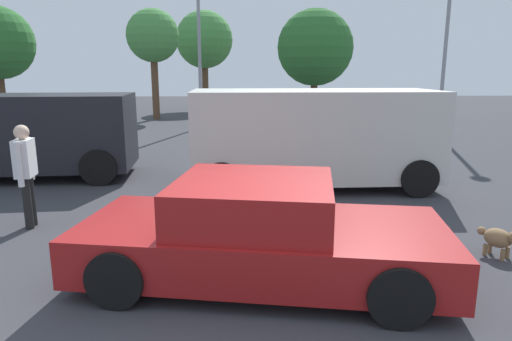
# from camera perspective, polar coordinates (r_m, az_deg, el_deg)

# --- Properties ---
(ground_plane) EXTENTS (80.00, 80.00, 0.00)m
(ground_plane) POSITION_cam_1_polar(r_m,az_deg,el_deg) (5.46, -0.71, -14.49)
(ground_plane) COLOR #38383D
(sedan_foreground) EXTENTS (4.55, 2.54, 1.23)m
(sedan_foreground) POSITION_cam_1_polar(r_m,az_deg,el_deg) (5.46, 0.51, -7.95)
(sedan_foreground) COLOR maroon
(sedan_foreground) RESTS_ON ground_plane
(dog) EXTENTS (0.45, 0.54, 0.44)m
(dog) POSITION_cam_1_polar(r_m,az_deg,el_deg) (6.95, 28.55, -7.52)
(dog) COLOR olive
(dog) RESTS_ON ground_plane
(van_white) EXTENTS (5.15, 2.25, 2.07)m
(van_white) POSITION_cam_1_polar(r_m,az_deg,el_deg) (9.77, 7.30, 4.45)
(van_white) COLOR silver
(van_white) RESTS_ON ground_plane
(suv_dark) EXTENTS (4.78, 2.35, 1.94)m
(suv_dark) POSITION_cam_1_polar(r_m,az_deg,el_deg) (11.74, -26.76, 4.25)
(suv_dark) COLOR black
(suv_dark) RESTS_ON ground_plane
(pedestrian) EXTENTS (0.28, 0.57, 1.66)m
(pedestrian) POSITION_cam_1_polar(r_m,az_deg,el_deg) (7.99, -27.04, 0.35)
(pedestrian) COLOR black
(pedestrian) RESTS_ON ground_plane
(light_post_near) EXTENTS (0.44, 0.44, 6.71)m
(light_post_near) POSITION_cam_1_polar(r_m,az_deg,el_deg) (20.22, -7.23, 18.22)
(light_post_near) COLOR gray
(light_post_near) RESTS_ON ground_plane
(tree_back_center) EXTENTS (3.98, 3.98, 5.64)m
(tree_back_center) POSITION_cam_1_polar(r_m,az_deg,el_deg) (24.85, 7.45, 15.07)
(tree_back_center) COLOR brown
(tree_back_center) RESTS_ON ground_plane
(tree_back_right) EXTENTS (3.54, 3.54, 6.13)m
(tree_back_right) POSITION_cam_1_polar(r_m,az_deg,el_deg) (29.59, -6.53, 16.01)
(tree_back_right) COLOR brown
(tree_back_right) RESTS_ON ground_plane
(tree_far_right) EXTENTS (2.63, 2.63, 5.49)m
(tree_far_right) POSITION_cam_1_polar(r_m,az_deg,el_deg) (24.14, -12.85, 16.10)
(tree_far_right) COLOR brown
(tree_far_right) RESTS_ON ground_plane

